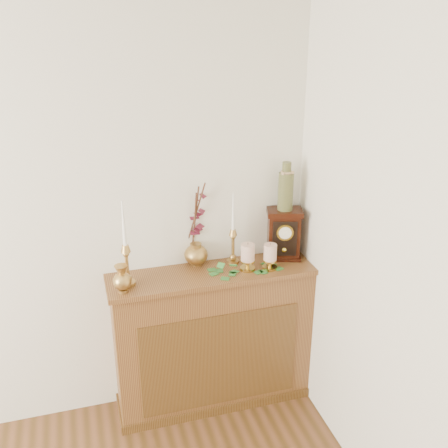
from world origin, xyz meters
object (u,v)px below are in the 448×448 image
object	(u,v)px
candlestick_left	(126,258)
candlestick_center	(233,241)
bud_vase	(122,279)
ceramic_vase	(286,189)
mantel_clock	(284,234)
ginger_jar	(197,226)

from	to	relation	value
candlestick_left	candlestick_center	bearing A→B (deg)	8.60
bud_vase	ceramic_vase	world-z (taller)	ceramic_vase
bud_vase	mantel_clock	xyz separation A→B (m)	(1.00, 0.16, 0.07)
ginger_jar	bud_vase	bearing A→B (deg)	-152.92
mantel_clock	candlestick_left	bearing A→B (deg)	-158.83
candlestick_left	ceramic_vase	bearing A→B (deg)	4.94
mantel_clock	ceramic_vase	bearing A→B (deg)	90.00
candlestick_center	mantel_clock	xyz separation A→B (m)	(0.32, -0.02, 0.01)
ceramic_vase	mantel_clock	bearing A→B (deg)	-106.39
candlestick_left	bud_vase	size ratio (longest dim) A/B	3.07
candlestick_left	ginger_jar	size ratio (longest dim) A/B	0.95
candlestick_center	bud_vase	size ratio (longest dim) A/B	2.75
candlestick_left	candlestick_center	xyz separation A→B (m)	(0.64, 0.10, -0.02)
mantel_clock	ginger_jar	bearing A→B (deg)	-172.98
candlestick_center	ceramic_vase	xyz separation A→B (m)	(0.32, -0.01, 0.30)
ginger_jar	candlestick_left	bearing A→B (deg)	-159.21
candlestick_center	ginger_jar	size ratio (longest dim) A/B	0.85
candlestick_left	ginger_jar	distance (m)	0.47
ceramic_vase	candlestick_center	bearing A→B (deg)	177.49
bud_vase	ginger_jar	world-z (taller)	ginger_jar
bud_vase	ginger_jar	xyz separation A→B (m)	(0.48, 0.24, 0.16)
bud_vase	ceramic_vase	distance (m)	1.08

